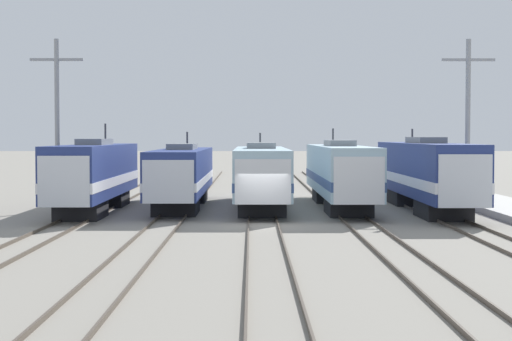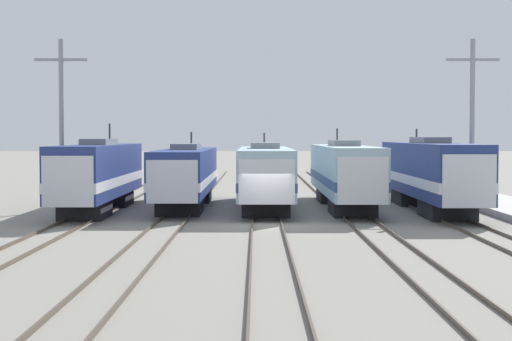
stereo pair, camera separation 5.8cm
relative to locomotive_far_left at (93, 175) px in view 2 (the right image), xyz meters
The scene contains 13 objects.
ground_plane 11.99m from the locomotive_far_left, 35.35° to the right, with size 400.00×400.00×0.00m, color gray.
rail_pair_far_left 7.14m from the locomotive_far_left, 90.00° to the right, with size 1.50×120.00×0.15m.
rail_pair_center_left 8.61m from the locomotive_far_left, 54.82° to the right, with size 1.51×120.00×0.15m.
rail_pair_center 11.98m from the locomotive_far_left, 35.35° to the right, with size 1.51×120.00×0.15m.
rail_pair_center_right 16.10m from the locomotive_far_left, 25.31° to the right, with size 1.51×120.00×0.15m.
rail_pair_far_right 20.52m from the locomotive_far_left, 19.53° to the right, with size 1.50×120.00×0.15m.
locomotive_far_left is the anchor object (origin of this frame).
locomotive_center_left 5.72m from the locomotive_far_left, 32.70° to the left, with size 2.90×18.18×4.65m.
locomotive_center 9.93m from the locomotive_far_left, 14.24° to the left, with size 3.12×18.11×4.58m.
locomotive_center_right 14.69m from the locomotive_far_left, 10.87° to the left, with size 2.82×19.12×4.88m.
locomotive_far_right 19.25m from the locomotive_far_left, ahead, with size 2.83×18.76×4.83m.
catenary_tower_left 4.10m from the locomotive_far_left, 152.26° to the left, with size 3.11×0.29×10.04m.
catenary_tower_right 22.00m from the locomotive_far_left, ahead, with size 3.11×0.29×10.04m.
Camera 2 is at (-0.54, -42.00, 4.41)m, focal length 60.00 mm.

